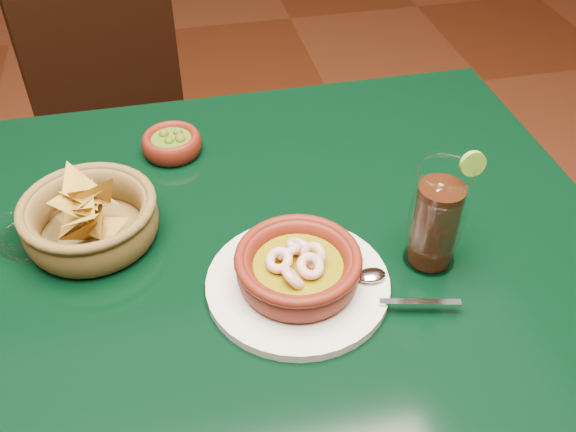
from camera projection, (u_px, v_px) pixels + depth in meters
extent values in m
cube|color=black|center=(185.00, 265.00, 0.88)|extent=(1.20, 0.80, 0.04)
cylinder|color=black|center=(425.00, 239.00, 1.46)|extent=(0.06, 0.06, 0.71)
cube|color=black|center=(152.00, 173.00, 1.54)|extent=(0.51, 0.51, 0.04)
cylinder|color=black|center=(133.00, 304.00, 1.51)|extent=(0.03, 0.03, 0.42)
cylinder|color=black|center=(251.00, 246.00, 1.66)|extent=(0.03, 0.03, 0.42)
cylinder|color=black|center=(77.00, 227.00, 1.71)|extent=(0.03, 0.03, 0.42)
cylinder|color=black|center=(187.00, 181.00, 1.86)|extent=(0.03, 0.03, 0.42)
cube|color=black|center=(104.00, 61.00, 1.50)|extent=(0.35, 0.18, 0.41)
cylinder|color=silver|center=(298.00, 284.00, 0.82)|extent=(0.23, 0.23, 0.01)
cylinder|color=#50140B|center=(298.00, 278.00, 0.81)|extent=(0.14, 0.14, 0.01)
torus|color=#50140B|center=(298.00, 269.00, 0.80)|extent=(0.18, 0.18, 0.04)
torus|color=#50140B|center=(298.00, 258.00, 0.78)|extent=(0.16, 0.16, 0.01)
cylinder|color=#6D6208|center=(298.00, 266.00, 0.79)|extent=(0.12, 0.12, 0.01)
torus|color=beige|center=(314.00, 256.00, 0.79)|extent=(0.04, 0.04, 0.04)
torus|color=beige|center=(299.00, 247.00, 0.81)|extent=(0.05, 0.05, 0.03)
torus|color=beige|center=(289.00, 252.00, 0.79)|extent=(0.05, 0.04, 0.04)
torus|color=beige|center=(279.00, 260.00, 0.78)|extent=(0.04, 0.04, 0.03)
torus|color=beige|center=(293.00, 278.00, 0.77)|extent=(0.04, 0.05, 0.04)
torus|color=beige|center=(310.00, 266.00, 0.77)|extent=(0.05, 0.05, 0.03)
cube|color=silver|center=(420.00, 302.00, 0.78)|extent=(0.10, 0.03, 0.00)
ellipsoid|color=silver|center=(371.00, 275.00, 0.81)|extent=(0.04, 0.03, 0.01)
cylinder|color=brown|center=(94.00, 234.00, 0.89)|extent=(0.16, 0.16, 0.01)
torus|color=brown|center=(91.00, 220.00, 0.87)|extent=(0.22, 0.22, 0.06)
torus|color=brown|center=(87.00, 205.00, 0.85)|extent=(0.19, 0.19, 0.01)
cone|color=#BA8A2C|center=(84.00, 203.00, 0.88)|extent=(0.06, 0.09, 0.07)
cone|color=#BA8A2C|center=(100.00, 195.00, 0.86)|extent=(0.07, 0.09, 0.07)
cone|color=#BA8A2C|center=(91.00, 193.00, 0.84)|extent=(0.07, 0.07, 0.05)
cone|color=#BA8A2C|center=(87.00, 207.00, 0.84)|extent=(0.08, 0.06, 0.05)
cone|color=#BA8A2C|center=(84.00, 195.00, 0.84)|extent=(0.09, 0.04, 0.09)
cone|color=#BA8A2C|center=(93.00, 223.00, 0.85)|extent=(0.07, 0.09, 0.07)
cone|color=#BA8A2C|center=(70.00, 218.00, 0.87)|extent=(0.07, 0.09, 0.07)
cone|color=#BA8A2C|center=(77.00, 181.00, 0.85)|extent=(0.08, 0.09, 0.06)
cone|color=#BA8A2C|center=(72.00, 202.00, 0.84)|extent=(0.08, 0.07, 0.06)
cone|color=#BA8A2C|center=(83.00, 219.00, 0.81)|extent=(0.09, 0.08, 0.05)
cone|color=#BA8A2C|center=(99.00, 192.00, 0.84)|extent=(0.09, 0.03, 0.09)
cone|color=#BA8A2C|center=(85.00, 207.00, 0.85)|extent=(0.05, 0.08, 0.07)
cone|color=#BA8A2C|center=(83.00, 233.00, 0.85)|extent=(0.09, 0.04, 0.09)
cone|color=#BA8A2C|center=(109.00, 228.00, 0.85)|extent=(0.06, 0.08, 0.05)
cone|color=#BA8A2C|center=(82.00, 202.00, 0.83)|extent=(0.08, 0.09, 0.05)
cone|color=#BA8A2C|center=(84.00, 197.00, 0.84)|extent=(0.07, 0.07, 0.05)
cylinder|color=#50140B|center=(173.00, 151.00, 1.04)|extent=(0.08, 0.08, 0.01)
torus|color=#50140B|center=(172.00, 144.00, 1.03)|extent=(0.11, 0.11, 0.04)
cylinder|color=#2E4A0B|center=(171.00, 141.00, 1.03)|extent=(0.06, 0.06, 0.01)
sphere|color=#2E4A0B|center=(180.00, 138.00, 1.02)|extent=(0.02, 0.02, 0.02)
sphere|color=#2E4A0B|center=(178.00, 133.00, 1.03)|extent=(0.02, 0.02, 0.02)
sphere|color=#2E4A0B|center=(164.00, 134.00, 1.03)|extent=(0.02, 0.02, 0.02)
sphere|color=#2E4A0B|center=(180.00, 140.00, 1.02)|extent=(0.02, 0.02, 0.02)
sphere|color=#2E4A0B|center=(169.00, 141.00, 1.02)|extent=(0.02, 0.02, 0.02)
cylinder|color=white|center=(428.00, 257.00, 0.86)|extent=(0.07, 0.07, 0.01)
torus|color=white|center=(437.00, 217.00, 0.81)|extent=(0.15, 0.15, 0.08)
cylinder|color=black|center=(435.00, 224.00, 0.82)|extent=(0.06, 0.06, 0.12)
cube|color=silver|center=(446.00, 190.00, 0.79)|extent=(0.02, 0.03, 0.03)
cube|color=silver|center=(442.00, 199.00, 0.78)|extent=(0.02, 0.02, 0.02)
cube|color=silver|center=(441.00, 191.00, 0.79)|extent=(0.03, 0.03, 0.03)
cube|color=silver|center=(438.00, 196.00, 0.80)|extent=(0.03, 0.02, 0.03)
torus|color=white|center=(446.00, 171.00, 0.76)|extent=(0.07, 0.07, 0.00)
cylinder|color=#619725|center=(473.00, 164.00, 0.76)|extent=(0.03, 0.01, 0.03)
cylinder|color=white|center=(30.00, 237.00, 0.88)|extent=(0.09, 0.09, 0.01)
torus|color=white|center=(29.00, 232.00, 0.88)|extent=(0.11, 0.11, 0.03)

